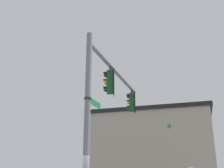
{
  "coord_description": "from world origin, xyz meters",
  "views": [
    {
      "loc": [
        -9.39,
        -1.23,
        1.89
      ],
      "look_at": [
        2.55,
        -0.77,
        5.86
      ],
      "focal_mm": 43.88,
      "sensor_mm": 36.0,
      "label": 1
    }
  ],
  "objects": [
    {
      "name": "storefront_building",
      "position": [
        13.34,
        -3.7,
        3.39
      ],
      "size": [
        8.98,
        10.79,
        6.75
      ],
      "color": "#A89E89",
      "rests_on": "ground"
    },
    {
      "name": "traffic_light_mid_inner",
      "position": [
        5.94,
        -1.76,
        5.87
      ],
      "size": [
        0.54,
        0.49,
        1.31
      ],
      "color": "black"
    },
    {
      "name": "traffic_light_nearest_pole",
      "position": [
        2.3,
        -0.67,
        5.87
      ],
      "size": [
        0.54,
        0.49,
        1.31
      ],
      "color": "black"
    },
    {
      "name": "signal_pole",
      "position": [
        0.0,
        0.0,
        3.54
      ],
      "size": [
        0.22,
        0.22,
        7.08
      ],
      "primitive_type": "cylinder",
      "color": "slate",
      "rests_on": "ground"
    },
    {
      "name": "mast_arm",
      "position": [
        3.29,
        -0.99,
        6.66
      ],
      "size": [
        6.62,
        2.15,
        0.18
      ],
      "primitive_type": "cylinder",
      "rotation": [
        0.0,
        1.57,
        5.99
      ],
      "color": "slate"
    },
    {
      "name": "street_name_sign",
      "position": [
        0.37,
        -0.11,
        4.46
      ],
      "size": [
        1.3,
        0.5,
        0.22
      ],
      "color": "#147238"
    },
    {
      "name": "tree_by_storefront",
      "position": [
        11.76,
        -5.0,
        5.11
      ],
      "size": [
        3.68,
        3.68,
        6.98
      ],
      "color": "#4C3823",
      "rests_on": "ground"
    }
  ]
}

